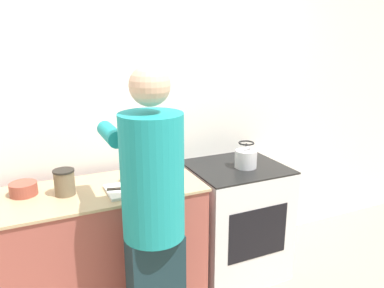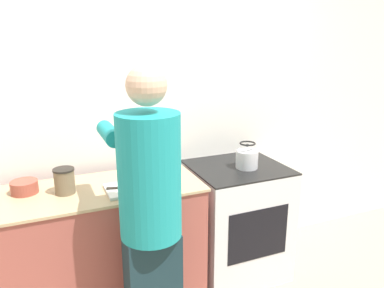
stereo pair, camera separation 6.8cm
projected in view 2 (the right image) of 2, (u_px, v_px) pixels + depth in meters
The scene contains 9 objects.
wall_back at pixel (134, 113), 2.82m from camera, with size 8.00×0.05×2.60m.
counter at pixel (101, 251), 2.54m from camera, with size 1.36×0.60×0.91m.
oven at pixel (236, 220), 2.97m from camera, with size 0.70×0.64×0.90m.
person at pixel (150, 212), 2.02m from camera, with size 0.38×0.61×1.73m.
cutting_board at pixel (129, 189), 2.39m from camera, with size 0.28×0.25×0.02m.
knife at pixel (126, 188), 2.37m from camera, with size 0.26×0.10×0.01m.
kettle at pixel (247, 157), 2.80m from camera, with size 0.17×0.17×0.20m.
bowl_prep at pixel (24, 187), 2.33m from camera, with size 0.17×0.17×0.08m.
canister_jar at pixel (65, 181), 2.32m from camera, with size 0.13×0.13×0.16m.
Camera 2 is at (-0.68, -2.02, 1.85)m, focal length 35.00 mm.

